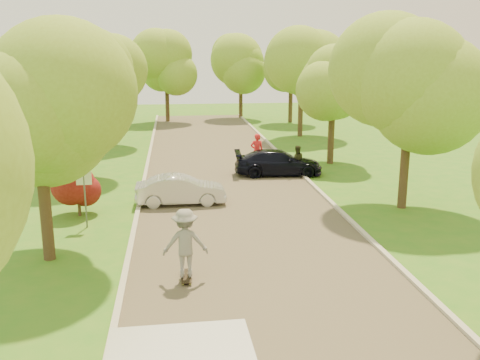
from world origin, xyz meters
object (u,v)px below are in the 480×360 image
dark_sedan (278,163)px  longboard (186,276)px  silver_sedan (181,190)px  skateboarder (185,243)px  person_olive (297,160)px  street_sign (84,186)px  person_striped (257,151)px

dark_sedan → longboard: dark_sedan is taller
silver_sedan → skateboarder: skateboarder is taller
dark_sedan → person_olive: bearing=-97.9°
skateboarder → longboard: bearing=-90.2°
street_sign → person_striped: bearing=49.9°
street_sign → person_olive: 12.10m
street_sign → person_olive: size_ratio=1.38×
longboard → person_olive: bearing=-116.3°
street_sign → skateboarder: bearing=-55.5°
street_sign → longboard: (3.50, -5.11, -1.45)m
skateboarder → person_olive: skateboarder is taller
skateboarder → person_striped: skateboarder is taller
street_sign → longboard: bearing=-55.5°
street_sign → person_striped: 12.12m
dark_sedan → person_olive: 0.98m
street_sign → person_olive: (9.60, 7.32, -0.78)m
dark_sedan → skateboarder: bearing=161.6°
skateboarder → person_olive: size_ratio=1.26×
silver_sedan → person_striped: person_striped is taller
person_olive → person_striped: bearing=-43.2°
street_sign → person_olive: bearing=37.3°
skateboarder → person_striped: bearing=-106.8°
dark_sedan → skateboarder: 13.64m
person_striped → silver_sedan: bearing=57.4°
silver_sedan → person_striped: 7.89m
silver_sedan → skateboarder: bearing=179.4°
longboard → person_olive: person_olive is taller
street_sign → longboard: size_ratio=2.14×
street_sign → dark_sedan: street_sign is taller
longboard → person_striped: (4.30, 14.37, 0.86)m
street_sign → dark_sedan: bearing=41.0°
silver_sedan → dark_sedan: 7.09m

